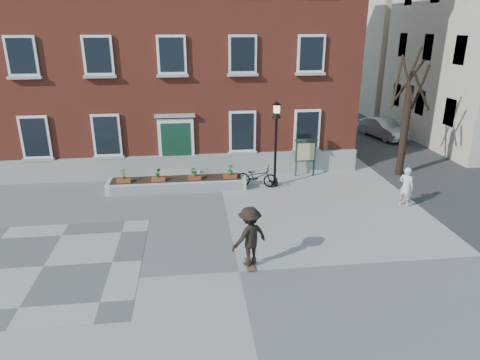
{
  "coord_description": "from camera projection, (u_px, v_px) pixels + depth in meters",
  "views": [
    {
      "loc": [
        -1.3,
        -11.18,
        7.06
      ],
      "look_at": [
        0.5,
        4.0,
        1.5
      ],
      "focal_mm": 32.0,
      "sensor_mm": 36.0,
      "label": 1
    }
  ],
  "objects": [
    {
      "name": "brick_building",
      "position": [
        174.0,
        39.0,
        23.65
      ],
      "size": [
        18.4,
        10.85,
        12.6
      ],
      "color": "#993B29",
      "rests_on": "ground"
    },
    {
      "name": "bystander",
      "position": [
        406.0,
        187.0,
        17.43
      ],
      "size": [
        0.69,
        0.73,
        1.68
      ],
      "primitive_type": "imported",
      "rotation": [
        0.0,
        0.0,
        2.24
      ],
      "color": "silver",
      "rests_on": "ground"
    },
    {
      "name": "checker_patch",
      "position": [
        44.0,
        266.0,
        13.26
      ],
      "size": [
        6.0,
        6.0,
        0.01
      ],
      "primitive_type": "cube",
      "color": "#525255",
      "rests_on": "ground"
    },
    {
      "name": "notice_board",
      "position": [
        306.0,
        151.0,
        20.8
      ],
      "size": [
        1.1,
        0.16,
        1.87
      ],
      "color": "#1B3628",
      "rests_on": "ground"
    },
    {
      "name": "lamp_post",
      "position": [
        276.0,
        132.0,
        19.06
      ],
      "size": [
        0.4,
        0.4,
        3.93
      ],
      "color": "black",
      "rests_on": "ground"
    },
    {
      "name": "side_street",
      "position": [
        453.0,
        25.0,
        31.04
      ],
      "size": [
        15.2,
        36.0,
        14.5
      ],
      "color": "#38383B",
      "rests_on": "ground"
    },
    {
      "name": "bare_tree",
      "position": [
        406.0,
        119.0,
        20.5
      ],
      "size": [
        1.83,
        1.83,
        6.16
      ],
      "color": "black",
      "rests_on": "ground"
    },
    {
      "name": "planter_assembly",
      "position": [
        177.0,
        183.0,
        19.36
      ],
      "size": [
        6.2,
        1.12,
        1.15
      ],
      "color": "silver",
      "rests_on": "ground"
    },
    {
      "name": "skateboarder",
      "position": [
        250.0,
        236.0,
        12.96
      ],
      "size": [
        1.42,
        1.21,
        1.98
      ],
      "color": "brown",
      "rests_on": "ground"
    },
    {
      "name": "ground",
      "position": [
        239.0,
        272.0,
        12.99
      ],
      "size": [
        100.0,
        100.0,
        0.0
      ],
      "primitive_type": "plane",
      "color": "gray",
      "rests_on": "ground"
    },
    {
      "name": "parked_car",
      "position": [
        383.0,
        128.0,
        28.14
      ],
      "size": [
        2.18,
        4.09,
        1.28
      ],
      "primitive_type": "imported",
      "rotation": [
        0.0,
        0.0,
        0.22
      ],
      "color": "#AAACAF",
      "rests_on": "ground"
    },
    {
      "name": "bicycle",
      "position": [
        257.0,
        176.0,
        19.63
      ],
      "size": [
        2.03,
        1.15,
        1.01
      ],
      "primitive_type": "imported",
      "rotation": [
        0.0,
        0.0,
        1.31
      ],
      "color": "black",
      "rests_on": "ground"
    }
  ]
}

